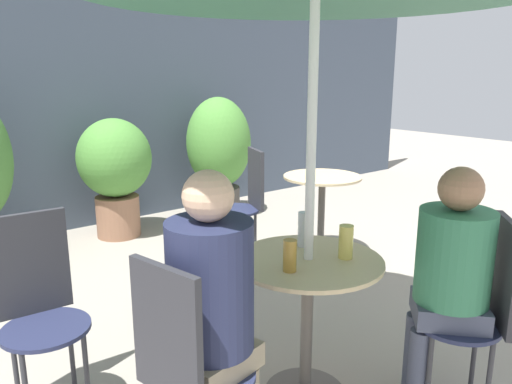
{
  "coord_description": "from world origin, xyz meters",
  "views": [
    {
      "loc": [
        -1.81,
        -1.48,
        1.59
      ],
      "look_at": [
        -0.24,
        0.51,
        0.98
      ],
      "focal_mm": 35.0,
      "sensor_mm": 36.0,
      "label": 1
    }
  ],
  "objects_px": {
    "bistro_chair_0": "(185,360)",
    "seated_person_0": "(213,301)",
    "beer_glass_0": "(346,242)",
    "beer_glass_2": "(290,256)",
    "seated_person_1": "(449,270)",
    "bistro_chair_3": "(39,298)",
    "bistro_chair_1": "(481,302)",
    "cafe_table_far": "(322,199)",
    "cafe_table_near": "(307,295)",
    "beer_glass_1": "(303,229)",
    "potted_plant_2": "(219,150)",
    "bistro_chair_2": "(247,196)",
    "potted_plant_1": "(115,167)"
  },
  "relations": [
    {
      "from": "bistro_chair_0",
      "to": "seated_person_0",
      "type": "relative_size",
      "value": 0.77
    },
    {
      "from": "beer_glass_0",
      "to": "beer_glass_2",
      "type": "height_order",
      "value": "beer_glass_0"
    },
    {
      "from": "seated_person_1",
      "to": "bistro_chair_3",
      "type": "bearing_deg",
      "value": -80.51
    },
    {
      "from": "seated_person_1",
      "to": "seated_person_0",
      "type": "bearing_deg",
      "value": -59.96
    },
    {
      "from": "bistro_chair_1",
      "to": "beer_glass_0",
      "type": "relative_size",
      "value": 5.99
    },
    {
      "from": "cafe_table_far",
      "to": "bistro_chair_0",
      "type": "relative_size",
      "value": 0.76
    },
    {
      "from": "bistro_chair_3",
      "to": "beer_glass_2",
      "type": "height_order",
      "value": "bistro_chair_3"
    },
    {
      "from": "cafe_table_near",
      "to": "beer_glass_1",
      "type": "distance_m",
      "value": 0.33
    },
    {
      "from": "beer_glass_0",
      "to": "potted_plant_2",
      "type": "bearing_deg",
      "value": 66.23
    },
    {
      "from": "cafe_table_far",
      "to": "beer_glass_0",
      "type": "relative_size",
      "value": 4.53
    },
    {
      "from": "cafe_table_near",
      "to": "cafe_table_far",
      "type": "height_order",
      "value": "same"
    },
    {
      "from": "cafe_table_near",
      "to": "beer_glass_0",
      "type": "xyz_separation_m",
      "value": [
        0.15,
        -0.1,
        0.26
      ]
    },
    {
      "from": "bistro_chair_1",
      "to": "beer_glass_2",
      "type": "relative_size",
      "value": 6.63
    },
    {
      "from": "beer_glass_0",
      "to": "potted_plant_2",
      "type": "xyz_separation_m",
      "value": [
        1.34,
        3.03,
        -0.06
      ]
    },
    {
      "from": "bistro_chair_1",
      "to": "bistro_chair_2",
      "type": "bearing_deg",
      "value": -140.96
    },
    {
      "from": "bistro_chair_3",
      "to": "seated_person_1",
      "type": "xyz_separation_m",
      "value": [
        1.47,
        -1.18,
        0.14
      ]
    },
    {
      "from": "cafe_table_near",
      "to": "bistro_chair_1",
      "type": "bearing_deg",
      "value": -48.25
    },
    {
      "from": "seated_person_0",
      "to": "cafe_table_far",
      "type": "bearing_deg",
      "value": -66.86
    },
    {
      "from": "seated_person_0",
      "to": "beer_glass_1",
      "type": "distance_m",
      "value": 0.78
    },
    {
      "from": "bistro_chair_0",
      "to": "beer_glass_1",
      "type": "distance_m",
      "value": 0.96
    },
    {
      "from": "cafe_table_near",
      "to": "seated_person_0",
      "type": "xyz_separation_m",
      "value": [
        -0.63,
        -0.13,
        0.21
      ]
    },
    {
      "from": "cafe_table_far",
      "to": "potted_plant_1",
      "type": "relative_size",
      "value": 0.63
    },
    {
      "from": "bistro_chair_3",
      "to": "bistro_chair_1",
      "type": "bearing_deg",
      "value": -35.95
    },
    {
      "from": "bistro_chair_2",
      "to": "beer_glass_0",
      "type": "xyz_separation_m",
      "value": [
        -0.74,
        -1.75,
        0.24
      ]
    },
    {
      "from": "beer_glass_1",
      "to": "cafe_table_near",
      "type": "bearing_deg",
      "value": -125.44
    },
    {
      "from": "cafe_table_far",
      "to": "seated_person_0",
      "type": "distance_m",
      "value": 2.54
    },
    {
      "from": "bistro_chair_3",
      "to": "cafe_table_far",
      "type": "bearing_deg",
      "value": 17.32
    },
    {
      "from": "cafe_table_far",
      "to": "beer_glass_0",
      "type": "height_order",
      "value": "beer_glass_0"
    },
    {
      "from": "bistro_chair_1",
      "to": "bistro_chair_0",
      "type": "bearing_deg",
      "value": -60.0
    },
    {
      "from": "bistro_chair_2",
      "to": "beer_glass_0",
      "type": "height_order",
      "value": "bistro_chair_2"
    },
    {
      "from": "cafe_table_near",
      "to": "beer_glass_0",
      "type": "bearing_deg",
      "value": -34.27
    },
    {
      "from": "bistro_chair_2",
      "to": "beer_glass_2",
      "type": "xyz_separation_m",
      "value": [
        -1.06,
        -1.7,
        0.23
      ]
    },
    {
      "from": "seated_person_1",
      "to": "potted_plant_2",
      "type": "bearing_deg",
      "value": -148.98
    },
    {
      "from": "seated_person_0",
      "to": "beer_glass_2",
      "type": "xyz_separation_m",
      "value": [
        0.46,
        0.08,
        0.05
      ]
    },
    {
      "from": "bistro_chair_0",
      "to": "bistro_chair_2",
      "type": "distance_m",
      "value": 2.46
    },
    {
      "from": "bistro_chair_3",
      "to": "beer_glass_0",
      "type": "bearing_deg",
      "value": -30.49
    },
    {
      "from": "cafe_table_near",
      "to": "cafe_table_far",
      "type": "distance_m",
      "value": 1.95
    },
    {
      "from": "bistro_chair_0",
      "to": "cafe_table_near",
      "type": "bearing_deg",
      "value": -90.0
    },
    {
      "from": "bistro_chair_0",
      "to": "bistro_chair_2",
      "type": "xyz_separation_m",
      "value": [
        1.66,
        1.81,
        0.0
      ]
    },
    {
      "from": "beer_glass_2",
      "to": "seated_person_0",
      "type": "bearing_deg",
      "value": -170.54
    },
    {
      "from": "bistro_chair_2",
      "to": "bistro_chair_3",
      "type": "relative_size",
      "value": 1.0
    },
    {
      "from": "beer_glass_2",
      "to": "cafe_table_far",
      "type": "bearing_deg",
      "value": 40.28
    },
    {
      "from": "bistro_chair_2",
      "to": "beer_glass_0",
      "type": "distance_m",
      "value": 1.91
    },
    {
      "from": "beer_glass_2",
      "to": "potted_plant_1",
      "type": "xyz_separation_m",
      "value": [
        0.46,
        3.02,
        -0.11
      ]
    },
    {
      "from": "cafe_table_far",
      "to": "beer_glass_2",
      "type": "relative_size",
      "value": 5.01
    },
    {
      "from": "bistro_chair_1",
      "to": "cafe_table_far",
      "type": "bearing_deg",
      "value": -157.54
    },
    {
      "from": "bistro_chair_0",
      "to": "potted_plant_1",
      "type": "xyz_separation_m",
      "value": [
        1.07,
        3.12,
        0.12
      ]
    },
    {
      "from": "seated_person_1",
      "to": "potted_plant_1",
      "type": "height_order",
      "value": "seated_person_1"
    },
    {
      "from": "cafe_table_near",
      "to": "cafe_table_far",
      "type": "bearing_deg",
      "value": 42.27
    },
    {
      "from": "cafe_table_near",
      "to": "beer_glass_0",
      "type": "height_order",
      "value": "beer_glass_0"
    }
  ]
}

